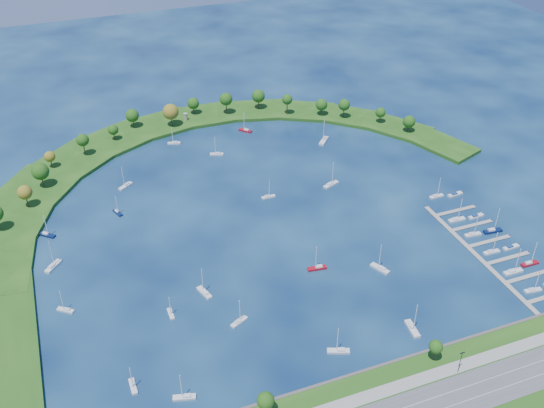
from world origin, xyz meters
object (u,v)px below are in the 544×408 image
object	(u,v)px
moored_boat_15	(174,142)
moored_boat_16	(217,154)
moored_boat_7	(65,309)
docked_boat_4	(492,251)
moored_boat_4	(412,328)
docked_boat_5	(511,247)
moored_boat_12	(53,266)
docked_boat_7	(493,230)
moored_boat_0	(239,321)
moored_boat_6	(118,212)
docked_boat_11	(455,194)
docked_boat_2	(513,271)
docked_boat_3	(530,263)
moored_boat_2	(133,385)
moored_boat_9	(324,140)
moored_boat_14	(380,268)
docked_boat_10	(436,196)
harbor_tower	(186,117)
moored_boat_5	(339,350)
moored_boat_19	(126,185)
moored_boat_1	(317,267)
moored_boat_17	(268,196)
docked_boat_9	(476,216)
moored_boat_10	(184,397)
docked_boat_0	(533,290)
moored_boat_8	(245,130)
moored_boat_13	(171,313)
moored_boat_18	(47,234)
docked_boat_8	(457,219)
docked_boat_6	(473,234)
moored_boat_11	(204,292)

from	to	relation	value
moored_boat_15	moored_boat_16	bearing A→B (deg)	147.75
moored_boat_7	docked_boat_4	bearing A→B (deg)	-152.20
moored_boat_4	docked_boat_5	size ratio (longest dim) A/B	1.69
moored_boat_12	docked_boat_7	world-z (taller)	moored_boat_12
moored_boat_0	moored_boat_6	size ratio (longest dim) A/B	1.11
docked_boat_11	docked_boat_2	bearing A→B (deg)	-107.32
moored_boat_0	docked_boat_3	distance (m)	131.18
moored_boat_2	moored_boat_6	bearing A→B (deg)	172.67
moored_boat_9	moored_boat_14	world-z (taller)	moored_boat_9
docked_boat_10	harbor_tower	bearing A→B (deg)	126.05
moored_boat_2	moored_boat_7	xyz separation A→B (m)	(-18.34, 47.49, -0.00)
moored_boat_5	moored_boat_19	xyz separation A→B (m)	(-54.23, 142.89, 0.00)
harbor_tower	moored_boat_1	distance (m)	158.61
moored_boat_4	moored_boat_14	xyz separation A→B (m)	(6.02, 36.01, -0.02)
moored_boat_4	moored_boat_15	size ratio (longest dim) A/B	1.25
moored_boat_12	docked_boat_2	bearing A→B (deg)	-70.24
moored_boat_15	moored_boat_17	distance (m)	79.88
moored_boat_0	docked_boat_9	distance (m)	133.29
docked_boat_3	moored_boat_10	bearing A→B (deg)	-173.18
docked_boat_0	docked_boat_4	size ratio (longest dim) A/B	0.96
moored_boat_8	moored_boat_17	xyz separation A→B (m)	(-12.71, -73.34, -0.05)
moored_boat_1	moored_boat_4	size ratio (longest dim) A/B	0.90
moored_boat_19	docked_boat_3	distance (m)	200.52
moored_boat_13	docked_boat_2	bearing A→B (deg)	78.89
moored_boat_19	docked_boat_3	xyz separation A→B (m)	(155.02, -127.20, -0.01)
moored_boat_0	moored_boat_18	world-z (taller)	moored_boat_18
docked_boat_2	docked_boat_0	bearing A→B (deg)	-88.75
moored_boat_13	docked_boat_0	distance (m)	149.70
harbor_tower	moored_boat_10	world-z (taller)	moored_boat_10
moored_boat_18	docked_boat_8	distance (m)	195.10
docked_boat_11	moored_boat_14	bearing A→B (deg)	-155.34
docked_boat_2	moored_boat_17	bearing A→B (deg)	131.19
harbor_tower	moored_boat_17	bearing A→B (deg)	-79.36
harbor_tower	docked_boat_4	xyz separation A→B (m)	(96.41, -175.41, -3.45)
moored_boat_9	docked_boat_6	size ratio (longest dim) A/B	1.29
moored_boat_13	docked_boat_4	bearing A→B (deg)	84.62
moored_boat_2	moored_boat_7	world-z (taller)	moored_boat_2
moored_boat_0	moored_boat_18	distance (m)	108.23
moored_boat_4	docked_boat_10	xyz separation A→B (m)	(61.06, 76.16, -0.08)
moored_boat_2	moored_boat_14	bearing A→B (deg)	101.71
moored_boat_17	moored_boat_18	distance (m)	108.31
moored_boat_9	moored_boat_13	xyz separation A→B (m)	(-117.74, -109.23, -0.16)
moored_boat_0	moored_boat_11	world-z (taller)	moored_boat_11
moored_boat_0	docked_boat_8	size ratio (longest dim) A/B	0.90
moored_boat_2	docked_boat_5	size ratio (longest dim) A/B	1.30
moored_boat_10	moored_boat_15	world-z (taller)	moored_boat_10
moored_boat_6	docked_boat_10	xyz separation A→B (m)	(154.81, -43.71, 0.03)
docked_boat_8	docked_boat_11	xyz separation A→B (m)	(12.37, 19.18, -0.30)
moored_boat_7	docked_boat_7	size ratio (longest dim) A/B	0.78
docked_boat_8	moored_boat_9	bearing A→B (deg)	107.39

